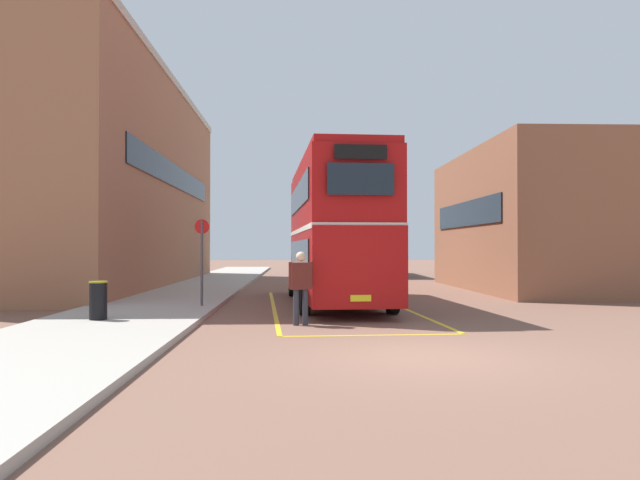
{
  "coord_description": "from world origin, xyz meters",
  "views": [
    {
      "loc": [
        -2.12,
        -10.61,
        1.89
      ],
      "look_at": [
        -1.19,
        13.59,
        2.19
      ],
      "focal_mm": 34.54,
      "sensor_mm": 36.0,
      "label": 1
    }
  ],
  "objects_px": {
    "litter_bin": "(98,300)",
    "pedestrian_boarding": "(301,282)",
    "single_deck_bus": "(376,251)",
    "bus_stop_sign": "(202,254)",
    "double_decker_bus": "(335,229)"
  },
  "relations": [
    {
      "from": "single_deck_bus",
      "to": "pedestrian_boarding",
      "type": "xyz_separation_m",
      "value": [
        -5.26,
        -26.54,
        -0.59
      ]
    },
    {
      "from": "pedestrian_boarding",
      "to": "bus_stop_sign",
      "type": "distance_m",
      "value": 4.78
    },
    {
      "from": "litter_bin",
      "to": "pedestrian_boarding",
      "type": "bearing_deg",
      "value": -1.88
    },
    {
      "from": "double_decker_bus",
      "to": "single_deck_bus",
      "type": "relative_size",
      "value": 1.14
    },
    {
      "from": "double_decker_bus",
      "to": "litter_bin",
      "type": "bearing_deg",
      "value": -137.82
    },
    {
      "from": "double_decker_bus",
      "to": "pedestrian_boarding",
      "type": "xyz_separation_m",
      "value": [
        -1.19,
        -5.68,
        -1.47
      ]
    },
    {
      "from": "single_deck_bus",
      "to": "pedestrian_boarding",
      "type": "distance_m",
      "value": 27.06
    },
    {
      "from": "litter_bin",
      "to": "bus_stop_sign",
      "type": "height_order",
      "value": "bus_stop_sign"
    },
    {
      "from": "double_decker_bus",
      "to": "pedestrian_boarding",
      "type": "distance_m",
      "value": 5.99
    },
    {
      "from": "bus_stop_sign",
      "to": "single_deck_bus",
      "type": "bearing_deg",
      "value": 70.21
    },
    {
      "from": "single_deck_bus",
      "to": "bus_stop_sign",
      "type": "height_order",
      "value": "single_deck_bus"
    },
    {
      "from": "bus_stop_sign",
      "to": "litter_bin",
      "type": "bearing_deg",
      "value": -118.89
    },
    {
      "from": "double_decker_bus",
      "to": "single_deck_bus",
      "type": "distance_m",
      "value": 21.26
    },
    {
      "from": "pedestrian_boarding",
      "to": "bus_stop_sign",
      "type": "relative_size",
      "value": 0.69
    },
    {
      "from": "pedestrian_boarding",
      "to": "bus_stop_sign",
      "type": "xyz_separation_m",
      "value": [
        -2.96,
        3.7,
        0.66
      ]
    }
  ]
}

